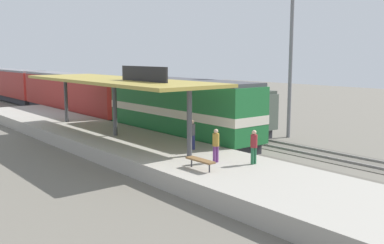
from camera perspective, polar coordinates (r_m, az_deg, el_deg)
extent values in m
plane|color=#666056|center=(34.04, -0.07, -1.98)|extent=(120.00, 120.00, 0.00)
cube|color=#565249|center=(32.84, -2.78, -2.34)|extent=(3.20, 110.00, 0.04)
cube|color=gray|center=(32.41, -3.81, -2.38)|extent=(0.10, 110.00, 0.16)
cube|color=gray|center=(33.25, -1.78, -2.09)|extent=(0.10, 110.00, 0.16)
cube|color=#565249|center=(35.70, 3.18, -1.46)|extent=(3.20, 110.00, 0.04)
cube|color=gray|center=(35.22, 2.32, -1.50)|extent=(0.10, 110.00, 0.16)
cube|color=gray|center=(36.17, 4.03, -1.24)|extent=(0.10, 110.00, 0.16)
cube|color=#9E998E|center=(30.32, -9.83, -2.54)|extent=(6.00, 44.00, 0.90)
cylinder|color=#47474C|center=(23.36, -0.33, -0.10)|extent=(0.28, 0.28, 3.60)
cylinder|color=#47474C|center=(29.97, -9.94, 1.68)|extent=(0.28, 0.28, 3.60)
cylinder|color=#47474C|center=(37.13, -15.97, 2.78)|extent=(0.28, 0.28, 3.60)
cube|color=#A38E3D|center=(29.81, -10.03, 5.31)|extent=(5.20, 18.00, 0.20)
cube|color=black|center=(26.70, -6.28, 6.21)|extent=(0.12, 4.80, 0.90)
cylinder|color=#333338|center=(20.38, 2.26, -5.96)|extent=(0.07, 0.07, 0.42)
cylinder|color=#333338|center=(21.34, -0.05, -5.29)|extent=(0.07, 0.07, 0.42)
cube|color=brown|center=(20.80, 1.08, -4.95)|extent=(0.44, 1.70, 0.08)
cube|color=#28282D|center=(31.93, -1.69, -1.75)|extent=(2.60, 13.60, 0.70)
cube|color=#1E6B33|center=(31.62, -1.71, 2.00)|extent=(2.90, 14.40, 3.50)
cube|color=#424247|center=(31.46, -1.72, 5.38)|extent=(2.78, 14.11, 0.24)
cube|color=beige|center=(31.65, -1.70, 1.52)|extent=(2.93, 14.43, 0.56)
cube|color=#28282D|center=(47.36, -15.01, 1.33)|extent=(2.60, 19.20, 0.70)
cube|color=maroon|center=(47.17, -15.11, 3.74)|extent=(2.90, 20.00, 3.30)
cube|color=slate|center=(47.06, -15.19, 5.89)|extent=(2.78, 19.60, 0.24)
cube|color=#28282D|center=(66.82, -22.33, 3.00)|extent=(2.60, 19.20, 0.70)
cube|color=maroon|center=(66.68, -22.43, 4.71)|extent=(2.90, 20.00, 3.30)
cube|color=slate|center=(66.60, -22.51, 6.23)|extent=(2.78, 19.60, 0.24)
cube|color=#28282D|center=(36.22, 2.32, -0.52)|extent=(2.50, 11.20, 0.70)
cube|color=#4C564C|center=(36.00, 2.33, 2.07)|extent=(2.80, 12.00, 2.60)
cube|color=#3D453D|center=(35.87, 2.35, 4.32)|extent=(2.69, 11.76, 0.24)
cylinder|color=slate|center=(34.28, 12.61, 7.15)|extent=(0.28, 0.28, 11.00)
cylinder|color=#23603D|center=(22.01, 7.81, -4.38)|extent=(0.16, 0.16, 0.84)
cylinder|color=#23603D|center=(22.14, 8.13, -4.31)|extent=(0.16, 0.16, 0.84)
cylinder|color=maroon|center=(21.92, 8.01, -2.46)|extent=(0.34, 0.34, 0.64)
sphere|color=tan|center=(21.84, 8.03, -1.34)|extent=(0.23, 0.23, 0.23)
cylinder|color=#663375|center=(22.18, 2.91, -4.21)|extent=(0.16, 0.16, 0.84)
cylinder|color=#663375|center=(22.29, 3.26, -4.15)|extent=(0.16, 0.16, 0.84)
cylinder|color=olive|center=(22.08, 3.10, -2.31)|extent=(0.34, 0.34, 0.64)
sphere|color=tan|center=(22.01, 3.11, -1.19)|extent=(0.23, 0.23, 0.23)
cylinder|color=navy|center=(25.16, -0.12, -2.67)|extent=(0.16, 0.16, 0.84)
cylinder|color=navy|center=(25.27, 0.20, -2.62)|extent=(0.16, 0.16, 0.84)
cylinder|color=#4C4C51|center=(25.08, 0.04, -0.99)|extent=(0.34, 0.34, 0.64)
sphere|color=tan|center=(25.01, 0.04, 0.00)|extent=(0.23, 0.23, 0.23)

